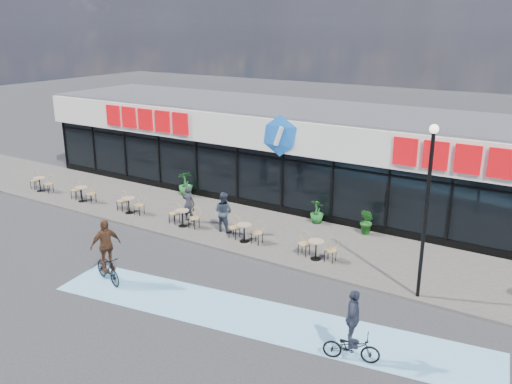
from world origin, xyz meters
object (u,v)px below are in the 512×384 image
potted_plant_mid (317,211)px  potted_plant_right (367,222)px  potted_plant_left (185,183)px  patron_left (189,204)px  bistro_set_0 (41,182)px  cyclist_a (352,333)px  lamp_post (427,199)px  patron_right (223,212)px

potted_plant_mid → potted_plant_right: (2.38, -0.16, 0.04)m
potted_plant_left → patron_left: 3.81m
bistro_set_0 → cyclist_a: (19.64, -5.21, 0.26)m
patron_left → potted_plant_left: bearing=-56.1°
lamp_post → patron_right: lamp_post is taller
potted_plant_mid → potted_plant_right: 2.38m
potted_plant_right → patron_right: 6.03m
patron_left → patron_right: size_ratio=0.95×
potted_plant_left → bistro_set_0: bearing=-153.7°
patron_right → cyclist_a: cyclist_a is taller
potted_plant_mid → potted_plant_right: potted_plant_right is taller
patron_left → cyclist_a: (10.18, -5.80, -0.10)m
potted_plant_mid → cyclist_a: cyclist_a is taller
lamp_post → potted_plant_left: bearing=161.8°
lamp_post → bistro_set_0: size_ratio=3.67×
lamp_post → potted_plant_right: (-3.38, 4.17, -2.75)m
potted_plant_left → potted_plant_right: potted_plant_left is taller
potted_plant_mid → patron_left: patron_left is taller
patron_left → patron_right: patron_right is taller
potted_plant_right → cyclist_a: 8.94m
lamp_post → cyclist_a: bearing=-97.0°
bistro_set_0 → patron_right: patron_right is taller
potted_plant_left → potted_plant_mid: 7.47m
bistro_set_0 → patron_left: size_ratio=0.94×
bistro_set_0 → potted_plant_left: bearing=26.3°
bistro_set_0 → patron_right: size_ratio=0.90×
bistro_set_0 → potted_plant_left: potted_plant_left is taller
potted_plant_mid → patron_left: (-4.95, -2.83, 0.29)m
bistro_set_0 → patron_left: 9.48m
bistro_set_0 → potted_plant_right: size_ratio=1.35×
potted_plant_mid → patron_left: size_ratio=0.65×
bistro_set_0 → patron_right: bearing=2.1°
patron_left → patron_right: bearing=167.9°
lamp_post → cyclist_a: (-0.53, -4.30, -2.61)m
potted_plant_mid → cyclist_a: (5.23, -8.63, 0.18)m
cyclist_a → potted_plant_mid: bearing=121.2°
patron_right → potted_plant_left: bearing=-34.8°
bistro_set_0 → patron_right: 11.49m
potted_plant_left → potted_plant_right: size_ratio=1.10×
bistro_set_0 → potted_plant_right: 17.10m
potted_plant_left → patron_right: bearing=-33.6°
bistro_set_0 → potted_plant_mid: bearing=13.3°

